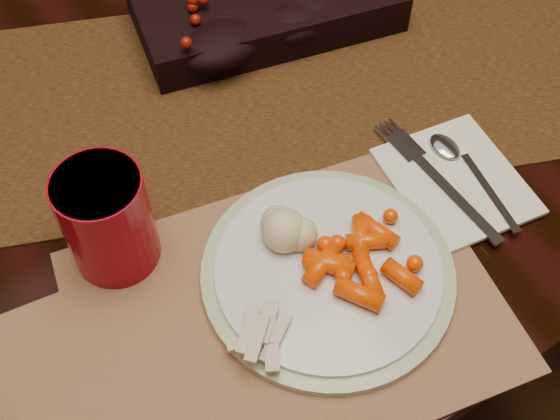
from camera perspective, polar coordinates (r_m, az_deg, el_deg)
floor at (r=1.53m, az=-4.14°, el=-10.56°), size 5.00×5.00×0.00m
dining_table at (r=1.20m, az=-5.19°, el=-2.96°), size 1.80×1.00×0.75m
table_runner at (r=0.89m, az=-3.56°, el=9.40°), size 1.74×0.97×0.00m
centerpiece at (r=0.97m, az=-1.17°, el=16.72°), size 0.37×0.24×0.07m
placemat_main at (r=0.71m, az=0.59°, el=-8.15°), size 0.47×0.38×0.00m
dinner_plate at (r=0.72m, az=3.91°, el=-5.00°), size 0.34×0.34×0.01m
baby_carrots at (r=0.71m, az=6.62°, el=-4.64°), size 0.10×0.09×0.02m
mashed_potatoes at (r=0.72m, az=0.58°, el=-0.53°), size 0.10×0.09×0.04m
turkey_shreds at (r=0.67m, az=-0.58°, el=-10.04°), size 0.09×0.09×0.02m
napkin at (r=0.82m, az=14.10°, el=2.32°), size 0.16×0.18×0.01m
fork at (r=0.80m, az=13.12°, el=2.02°), size 0.03×0.18×0.00m
spoon at (r=0.82m, az=15.58°, el=2.54°), size 0.06×0.15×0.00m
red_cup at (r=0.71m, az=-13.83°, el=-0.84°), size 0.11×0.11×0.12m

